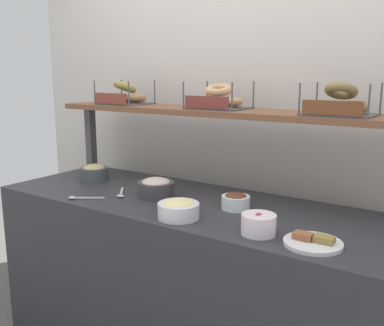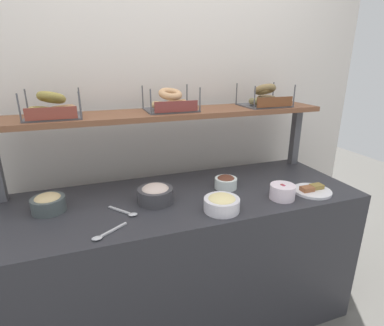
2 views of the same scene
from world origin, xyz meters
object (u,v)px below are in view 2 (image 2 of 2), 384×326
bagel_basket_everything (52,108)px  serving_plate_white (312,190)px  bowl_tuna_salad (155,194)px  bowl_chocolate_spread (226,182)px  bowl_beet_salad (282,191)px  serving_spoon_near_plate (105,234)px  bowl_egg_salad (222,203)px  bowl_hummus (48,203)px  bagel_basket_poppy (264,98)px  serving_spoon_by_edge (127,213)px  bagel_basket_sesame (170,103)px

bagel_basket_everything → serving_plate_white: bearing=-19.4°
bowl_tuna_salad → bowl_chocolate_spread: bowl_tuna_salad is taller
bowl_beet_salad → serving_spoon_near_plate: 0.94m
bowl_egg_salad → bowl_hummus: bearing=160.8°
bowl_hummus → bagel_basket_poppy: (1.33, 0.20, 0.43)m
bagel_basket_poppy → bowl_chocolate_spread: bearing=-147.5°
bowl_egg_salad → bowl_beet_salad: size_ratio=1.33×
bagel_basket_everything → bowl_hummus: bearing=-106.9°
serving_spoon_by_edge → bowl_tuna_salad: bearing=26.4°
serving_plate_white → bagel_basket_everything: bagel_basket_everything is taller
bowl_egg_salad → bowl_hummus: (-0.81, 0.28, 0.00)m
bowl_tuna_salad → bowl_egg_salad: (0.29, -0.21, -0.01)m
bowl_hummus → serving_spoon_near_plate: bowl_hummus is taller
bowl_hummus → bowl_beet_salad: size_ratio=1.20×
bowl_chocolate_spread → bagel_basket_everything: (-0.89, 0.24, 0.44)m
serving_plate_white → serving_spoon_near_plate: (-1.15, -0.07, -0.00)m
serving_spoon_by_edge → bowl_chocolate_spread: bearing=11.9°
bowl_beet_salad → bowl_egg_salad: bearing=-177.5°
serving_plate_white → bowl_egg_salad: bearing=-177.3°
bowl_beet_salad → bowl_chocolate_spread: bowl_beet_salad is taller
bowl_beet_salad → bowl_hummus: bearing=167.2°
bowl_hummus → serving_plate_white: bearing=-10.4°
bowl_egg_salad → serving_spoon_near_plate: (-0.57, -0.04, -0.03)m
bagel_basket_sesame → serving_spoon_near_plate: bearing=-129.9°
bowl_tuna_salad → bowl_egg_salad: bowl_tuna_salad is taller
serving_spoon_near_plate → serving_spoon_by_edge: size_ratio=1.10×
bowl_tuna_salad → bowl_hummus: 0.53m
bowl_chocolate_spread → bagel_basket_poppy: 0.62m
bowl_egg_salad → bagel_basket_sesame: 0.68m
bagel_basket_sesame → serving_plate_white: bearing=-34.9°
bowl_beet_salad → serving_spoon_near_plate: bowl_beet_salad is taller
bowl_beet_salad → bagel_basket_sesame: bearing=134.2°
bowl_hummus → bowl_chocolate_spread: bearing=-2.0°
bowl_egg_salad → bagel_basket_sesame: bagel_basket_sesame is taller
bowl_chocolate_spread → bagel_basket_poppy: size_ratio=0.44×
bowl_egg_salad → bowl_chocolate_spread: 0.29m
bowl_tuna_salad → serving_plate_white: 0.89m
bagel_basket_sesame → serving_spoon_by_edge: bearing=-131.6°
bowl_egg_salad → bagel_basket_everything: (-0.75, 0.49, 0.44)m
bagel_basket_sesame → bowl_beet_salad: bearing=-45.8°
serving_plate_white → bagel_basket_everything: bearing=160.6°
serving_plate_white → bagel_basket_poppy: size_ratio=0.72×
bowl_egg_salad → serving_plate_white: (0.58, 0.03, -0.03)m
bowl_beet_salad → serving_plate_white: bowl_beet_salad is taller
bowl_beet_salad → bagel_basket_sesame: size_ratio=0.45×
bagel_basket_everything → bagel_basket_poppy: (1.26, -0.01, 0.00)m
bowl_egg_salad → bowl_tuna_salad: bearing=144.4°
bowl_beet_salad → bagel_basket_everything: (-1.12, 0.48, 0.44)m
bowl_beet_salad → bagel_basket_poppy: bearing=72.7°
bowl_hummus → bagel_basket_poppy: 1.41m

